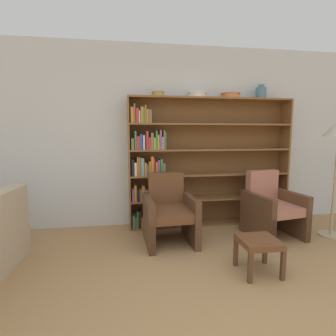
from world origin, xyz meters
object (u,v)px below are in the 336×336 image
object	(u,v)px
bowl_sage	(158,94)
footstool	(259,245)
bowl_slate	(230,95)
bookshelf	(196,163)
armchair_leather	(169,212)
bowl_terracotta	(197,94)
vase_tall	(261,93)
armchair_cushioned	(271,208)

from	to	relation	value
bowl_sage	footstool	world-z (taller)	bowl_sage
bowl_sage	bowl_slate	xyz separation A→B (m)	(1.11, 0.00, 0.00)
bookshelf	armchair_leather	size ratio (longest dim) A/B	2.80
bowl_slate	footstool	distance (m)	2.29
bookshelf	armchair_leather	distance (m)	0.98
bowl_sage	footstool	xyz separation A→B (m)	(0.86, -1.51, -1.70)
bookshelf	bowl_slate	bearing A→B (deg)	-2.37
bowl_terracotta	vase_tall	distance (m)	1.02
bookshelf	vase_tall	xyz separation A→B (m)	(1.02, -0.02, 1.08)
bowl_sage	armchair_cushioned	distance (m)	2.29
bowl_sage	armchair_cushioned	xyz separation A→B (m)	(1.53, -0.58, -1.61)
footstool	armchair_cushioned	bearing A→B (deg)	53.97
armchair_leather	armchair_cushioned	xyz separation A→B (m)	(1.46, -0.00, 0.00)
bowl_sage	armchair_cushioned	size ratio (longest dim) A/B	0.21
bowl_sage	vase_tall	bearing A→B (deg)	0.00
bookshelf	armchair_cushioned	world-z (taller)	bookshelf
armchair_cushioned	bowl_slate	bearing A→B (deg)	-63.04
bowl_slate	armchair_leather	bearing A→B (deg)	-150.72
bowl_slate	footstool	size ratio (longest dim) A/B	0.77
armchair_leather	armchair_cushioned	bearing A→B (deg)	177.17
armchair_leather	bowl_slate	bearing A→B (deg)	-153.52
bowl_terracotta	footstool	distance (m)	2.29
armchair_leather	footstool	size ratio (longest dim) A/B	2.35
bowl_terracotta	armchair_leather	xyz separation A→B (m)	(-0.51, -0.58, -1.61)
vase_tall	armchair_cushioned	bearing A→B (deg)	-97.10
vase_tall	footstool	world-z (taller)	vase_tall
vase_tall	armchair_leather	size ratio (longest dim) A/B	0.24
bowl_slate	bowl_terracotta	bearing A→B (deg)	180.00
bowl_sage	armchair_leather	bearing A→B (deg)	-82.44
bowl_sage	bowl_terracotta	distance (m)	0.58
bowl_terracotta	footstool	bearing A→B (deg)	-79.66
armchair_cushioned	footstool	size ratio (longest dim) A/B	2.35
vase_tall	footstool	xyz separation A→B (m)	(-0.75, -1.51, -1.75)
armchair_cushioned	footstool	xyz separation A→B (m)	(-0.68, -0.93, -0.10)
bookshelf	armchair_cushioned	distance (m)	1.26
footstool	bookshelf	bearing A→B (deg)	100.11
bowl_terracotta	vase_tall	world-z (taller)	vase_tall
bowl_terracotta	bowl_slate	bearing A→B (deg)	-0.00
bowl_slate	armchair_cushioned	size ratio (longest dim) A/B	0.33
bowl_terracotta	footstool	size ratio (longest dim) A/B	0.75
bowl_terracotta	bowl_sage	bearing A→B (deg)	-180.00
bowl_slate	footstool	bearing A→B (deg)	-99.44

